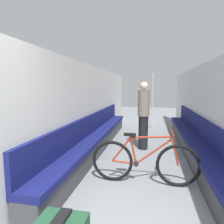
{
  "coord_description": "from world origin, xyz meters",
  "views": [
    {
      "loc": [
        0.19,
        -1.17,
        1.62
      ],
      "look_at": [
        -0.6,
        2.78,
        1.12
      ],
      "focal_mm": 32.0,
      "sensor_mm": 36.0,
      "label": 1
    }
  ],
  "objects_px": {
    "bicycle": "(144,162)",
    "bench_seat_row_right": "(194,143)",
    "passenger_standing": "(143,115)",
    "grab_pole_near": "(152,102)",
    "bench_seat_row_left": "(97,138)"
  },
  "relations": [
    {
      "from": "bicycle",
      "to": "bench_seat_row_right",
      "type": "bearing_deg",
      "value": 49.97
    },
    {
      "from": "bicycle",
      "to": "passenger_standing",
      "type": "xyz_separation_m",
      "value": [
        -0.1,
        1.92,
        0.53
      ]
    },
    {
      "from": "bicycle",
      "to": "grab_pole_near",
      "type": "relative_size",
      "value": 0.83
    },
    {
      "from": "bench_seat_row_left",
      "to": "bicycle",
      "type": "height_order",
      "value": "bench_seat_row_left"
    },
    {
      "from": "bench_seat_row_left",
      "to": "bicycle",
      "type": "xyz_separation_m",
      "value": [
        1.27,
        -1.61,
        0.06
      ]
    },
    {
      "from": "bicycle",
      "to": "passenger_standing",
      "type": "distance_m",
      "value": 2.0
    },
    {
      "from": "passenger_standing",
      "to": "bench_seat_row_left",
      "type": "bearing_deg",
      "value": -65.89
    },
    {
      "from": "bench_seat_row_right",
      "to": "bicycle",
      "type": "xyz_separation_m",
      "value": [
        -1.09,
        -1.61,
        0.06
      ]
    },
    {
      "from": "bench_seat_row_left",
      "to": "passenger_standing",
      "type": "xyz_separation_m",
      "value": [
        1.17,
        0.32,
        0.6
      ]
    },
    {
      "from": "bench_seat_row_right",
      "to": "passenger_standing",
      "type": "relative_size",
      "value": 3.5
    },
    {
      "from": "bench_seat_row_left",
      "to": "bench_seat_row_right",
      "type": "xyz_separation_m",
      "value": [
        2.36,
        0.0,
        0.0
      ]
    },
    {
      "from": "grab_pole_near",
      "to": "passenger_standing",
      "type": "height_order",
      "value": "grab_pole_near"
    },
    {
      "from": "passenger_standing",
      "to": "grab_pole_near",
      "type": "bearing_deg",
      "value": -175.6
    },
    {
      "from": "bench_seat_row_right",
      "to": "bicycle",
      "type": "height_order",
      "value": "bench_seat_row_right"
    },
    {
      "from": "bench_seat_row_left",
      "to": "passenger_standing",
      "type": "bearing_deg",
      "value": 15.23
    }
  ]
}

